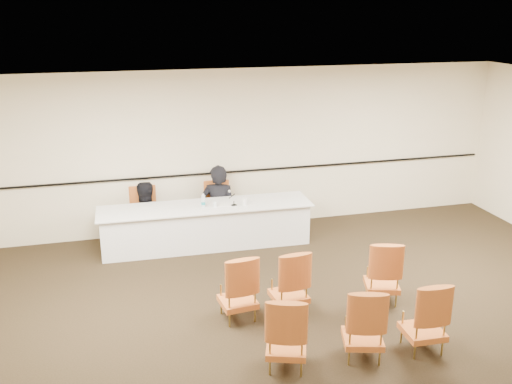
{
  "coord_description": "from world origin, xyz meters",
  "views": [
    {
      "loc": [
        -2.48,
        -6.06,
        4.04
      ],
      "look_at": [
        -0.2,
        2.6,
        1.12
      ],
      "focal_mm": 40.0,
      "sensor_mm": 36.0,
      "label": 1
    }
  ],
  "objects_px": {
    "panelist_main_chair": "(219,208)",
    "panelist_second_chair": "(144,214)",
    "microphone": "(234,199)",
    "drinking_glass": "(215,204)",
    "panel_table": "(206,226)",
    "panelist_main": "(219,212)",
    "water_bottle": "(203,200)",
    "coffee_cup": "(245,202)",
    "aud_chair_front_right": "(383,271)",
    "aud_chair_back_right": "(424,315)",
    "aud_chair_back_mid": "(364,322)",
    "aud_chair_front_left": "(238,286)",
    "panelist_second": "(145,225)",
    "aud_chair_front_mid": "(289,281)",
    "aud_chair_back_left": "(287,331)"
  },
  "relations": [
    {
      "from": "coffee_cup",
      "to": "aud_chair_front_right",
      "type": "height_order",
      "value": "aud_chair_front_right"
    },
    {
      "from": "microphone",
      "to": "aud_chair_front_left",
      "type": "height_order",
      "value": "microphone"
    },
    {
      "from": "panelist_second",
      "to": "drinking_glass",
      "type": "xyz_separation_m",
      "value": [
        1.18,
        -0.66,
        0.52
      ]
    },
    {
      "from": "microphone",
      "to": "aud_chair_front_mid",
      "type": "height_order",
      "value": "microphone"
    },
    {
      "from": "panelist_second",
      "to": "panelist_second_chair",
      "type": "xyz_separation_m",
      "value": [
        0.0,
        0.0,
        0.2
      ]
    },
    {
      "from": "panelist_main",
      "to": "aud_chair_front_left",
      "type": "distance_m",
      "value": 3.14
    },
    {
      "from": "panel_table",
      "to": "drinking_glass",
      "type": "bearing_deg",
      "value": -28.2
    },
    {
      "from": "coffee_cup",
      "to": "aud_chair_front_right",
      "type": "bearing_deg",
      "value": -60.51
    },
    {
      "from": "coffee_cup",
      "to": "aud_chair_front_left",
      "type": "distance_m",
      "value": 2.55
    },
    {
      "from": "panelist_second",
      "to": "aud_chair_back_left",
      "type": "xyz_separation_m",
      "value": [
        1.3,
        -4.37,
        0.2
      ]
    },
    {
      "from": "aud_chair_back_left",
      "to": "drinking_glass",
      "type": "bearing_deg",
      "value": 111.4
    },
    {
      "from": "microphone",
      "to": "aud_chair_back_mid",
      "type": "relative_size",
      "value": 0.27
    },
    {
      "from": "panelist_main",
      "to": "aud_chair_back_mid",
      "type": "xyz_separation_m",
      "value": [
        0.88,
        -4.38,
        0.08
      ]
    },
    {
      "from": "drinking_glass",
      "to": "coffee_cup",
      "type": "relative_size",
      "value": 0.78
    },
    {
      "from": "aud_chair_front_left",
      "to": "aud_chair_front_right",
      "type": "distance_m",
      "value": 2.1
    },
    {
      "from": "panelist_main",
      "to": "aud_chair_back_right",
      "type": "xyz_separation_m",
      "value": [
        1.66,
        -4.42,
        0.08
      ]
    },
    {
      "from": "panelist_main",
      "to": "water_bottle",
      "type": "bearing_deg",
      "value": 75.51
    },
    {
      "from": "coffee_cup",
      "to": "aud_chair_back_left",
      "type": "height_order",
      "value": "aud_chair_back_left"
    },
    {
      "from": "microphone",
      "to": "drinking_glass",
      "type": "bearing_deg",
      "value": 153.91
    },
    {
      "from": "microphone",
      "to": "drinking_glass",
      "type": "xyz_separation_m",
      "value": [
        -0.33,
        0.03,
        -0.08
      ]
    },
    {
      "from": "panel_table",
      "to": "panelist_second",
      "type": "bearing_deg",
      "value": 152.01
    },
    {
      "from": "panel_table",
      "to": "microphone",
      "type": "distance_m",
      "value": 0.7
    },
    {
      "from": "panelist_main",
      "to": "drinking_glass",
      "type": "xyz_separation_m",
      "value": [
        -0.18,
        -0.63,
        0.39
      ]
    },
    {
      "from": "panelist_main_chair",
      "to": "aud_chair_back_left",
      "type": "height_order",
      "value": "same"
    },
    {
      "from": "panelist_second",
      "to": "coffee_cup",
      "type": "height_order",
      "value": "panelist_second"
    },
    {
      "from": "panel_table",
      "to": "aud_chair_back_left",
      "type": "height_order",
      "value": "aud_chair_back_left"
    },
    {
      "from": "aud_chair_front_left",
      "to": "panelist_second_chair",
      "type": "bearing_deg",
      "value": 101.52
    },
    {
      "from": "aud_chair_back_mid",
      "to": "aud_chair_front_left",
      "type": "bearing_deg",
      "value": 150.57
    },
    {
      "from": "panel_table",
      "to": "water_bottle",
      "type": "height_order",
      "value": "water_bottle"
    },
    {
      "from": "panelist_main",
      "to": "coffee_cup",
      "type": "distance_m",
      "value": 0.86
    },
    {
      "from": "water_bottle",
      "to": "aud_chair_front_right",
      "type": "xyz_separation_m",
      "value": [
        2.12,
        -2.58,
        -0.39
      ]
    },
    {
      "from": "panelist_main_chair",
      "to": "panelist_second_chair",
      "type": "height_order",
      "value": "same"
    },
    {
      "from": "water_bottle",
      "to": "aud_chair_front_mid",
      "type": "relative_size",
      "value": 0.25
    },
    {
      "from": "water_bottle",
      "to": "aud_chair_front_left",
      "type": "distance_m",
      "value": 2.55
    },
    {
      "from": "panelist_second_chair",
      "to": "water_bottle",
      "type": "xyz_separation_m",
      "value": [
        0.98,
        -0.63,
        0.39
      ]
    },
    {
      "from": "water_bottle",
      "to": "aud_chair_back_right",
      "type": "relative_size",
      "value": 0.25
    },
    {
      "from": "panel_table",
      "to": "water_bottle",
      "type": "xyz_separation_m",
      "value": [
        -0.05,
        -0.05,
        0.49
      ]
    },
    {
      "from": "panelist_main_chair",
      "to": "panelist_second_chair",
      "type": "distance_m",
      "value": 1.36
    },
    {
      "from": "microphone",
      "to": "coffee_cup",
      "type": "relative_size",
      "value": 2.02
    },
    {
      "from": "aud_chair_front_right",
      "to": "aud_chair_back_left",
      "type": "height_order",
      "value": "same"
    },
    {
      "from": "panelist_main",
      "to": "microphone",
      "type": "xyz_separation_m",
      "value": [
        0.14,
        -0.66,
        0.47
      ]
    },
    {
      "from": "microphone",
      "to": "aud_chair_back_right",
      "type": "bearing_deg",
      "value": -88.41
    },
    {
      "from": "panelist_main_chair",
      "to": "panelist_second",
      "type": "height_order",
      "value": "panelist_second"
    },
    {
      "from": "aud_chair_front_left",
      "to": "aud_chair_front_mid",
      "type": "xyz_separation_m",
      "value": [
        0.72,
        -0.02,
        0.0
      ]
    },
    {
      "from": "microphone",
      "to": "aud_chair_back_right",
      "type": "relative_size",
      "value": 0.27
    },
    {
      "from": "drinking_glass",
      "to": "aud_chair_front_mid",
      "type": "bearing_deg",
      "value": -77.88
    },
    {
      "from": "panelist_second",
      "to": "aud_chair_front_right",
      "type": "distance_m",
      "value": 4.46
    },
    {
      "from": "water_bottle",
      "to": "aud_chair_front_left",
      "type": "bearing_deg",
      "value": -89.54
    },
    {
      "from": "panelist_main",
      "to": "aud_chair_back_right",
      "type": "relative_size",
      "value": 1.92
    },
    {
      "from": "panelist_second_chair",
      "to": "drinking_glass",
      "type": "bearing_deg",
      "value": -28.01
    }
  ]
}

